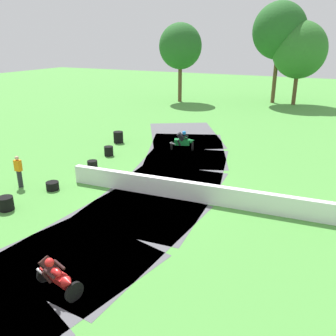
{
  "coord_description": "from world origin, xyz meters",
  "views": [
    {
      "loc": [
        7.19,
        -13.77,
        7.05
      ],
      "look_at": [
        -0.22,
        1.34,
        0.9
      ],
      "focal_mm": 38.05,
      "sensor_mm": 36.0,
      "label": 1
    }
  ],
  "objects_px": {
    "track_marshal": "(19,172)",
    "tire_stack_extra_b": "(118,137)",
    "motorcycle_lead_red": "(56,275)",
    "tire_stack_far": "(93,166)",
    "tire_stack_mid_b": "(53,186)",
    "tire_stack_mid_a": "(6,203)",
    "motorcycle_chase_green": "(183,141)",
    "tire_stack_extra_a": "(109,151)"
  },
  "relations": [
    {
      "from": "tire_stack_mid_b",
      "to": "tire_stack_far",
      "type": "xyz_separation_m",
      "value": [
        0.14,
        3.02,
        0.1
      ]
    },
    {
      "from": "motorcycle_lead_red",
      "to": "tire_stack_mid_a",
      "type": "height_order",
      "value": "motorcycle_lead_red"
    },
    {
      "from": "motorcycle_lead_red",
      "to": "track_marshal",
      "type": "relative_size",
      "value": 1.04
    },
    {
      "from": "tire_stack_mid_b",
      "to": "motorcycle_chase_green",
      "type": "bearing_deg",
      "value": 70.14
    },
    {
      "from": "tire_stack_mid_a",
      "to": "tire_stack_extra_b",
      "type": "distance_m",
      "value": 11.23
    },
    {
      "from": "motorcycle_chase_green",
      "to": "tire_stack_mid_a",
      "type": "relative_size",
      "value": 2.62
    },
    {
      "from": "tire_stack_mid_a",
      "to": "track_marshal",
      "type": "relative_size",
      "value": 0.4
    },
    {
      "from": "tire_stack_extra_a",
      "to": "tire_stack_extra_b",
      "type": "height_order",
      "value": "tire_stack_extra_b"
    },
    {
      "from": "tire_stack_extra_b",
      "to": "track_marshal",
      "type": "bearing_deg",
      "value": -89.36
    },
    {
      "from": "tire_stack_extra_a",
      "to": "tire_stack_extra_b",
      "type": "xyz_separation_m",
      "value": [
        -1.13,
        2.8,
        0.1
      ]
    },
    {
      "from": "tire_stack_far",
      "to": "track_marshal",
      "type": "distance_m",
      "value": 3.95
    },
    {
      "from": "tire_stack_mid_b",
      "to": "tire_stack_far",
      "type": "height_order",
      "value": "tire_stack_far"
    },
    {
      "from": "tire_stack_mid_a",
      "to": "tire_stack_extra_a",
      "type": "height_order",
      "value": "same"
    },
    {
      "from": "tire_stack_far",
      "to": "tire_stack_mid_a",
      "type": "bearing_deg",
      "value": -93.77
    },
    {
      "from": "tire_stack_extra_a",
      "to": "tire_stack_extra_b",
      "type": "bearing_deg",
      "value": 111.9
    },
    {
      "from": "tire_stack_mid_a",
      "to": "tire_stack_extra_a",
      "type": "xyz_separation_m",
      "value": [
        -0.44,
        8.32,
        0.0
      ]
    },
    {
      "from": "motorcycle_lead_red",
      "to": "tire_stack_mid_a",
      "type": "distance_m",
      "value": 6.64
    },
    {
      "from": "tire_stack_mid_b",
      "to": "motorcycle_lead_red",
      "type": "bearing_deg",
      "value": -45.84
    },
    {
      "from": "tire_stack_extra_a",
      "to": "tire_stack_mid_a",
      "type": "bearing_deg",
      "value": -87.0
    },
    {
      "from": "motorcycle_chase_green",
      "to": "tire_stack_far",
      "type": "relative_size",
      "value": 2.85
    },
    {
      "from": "tire_stack_mid_a",
      "to": "track_marshal",
      "type": "distance_m",
      "value": 2.64
    },
    {
      "from": "track_marshal",
      "to": "tire_stack_far",
      "type": "bearing_deg",
      "value": 62.13
    },
    {
      "from": "motorcycle_chase_green",
      "to": "tire_stack_extra_a",
      "type": "bearing_deg",
      "value": -141.73
    },
    {
      "from": "motorcycle_lead_red",
      "to": "motorcycle_chase_green",
      "type": "relative_size",
      "value": 0.99
    },
    {
      "from": "tire_stack_mid_b",
      "to": "tire_stack_extra_a",
      "type": "xyz_separation_m",
      "value": [
        -0.67,
        5.74,
        0.1
      ]
    },
    {
      "from": "tire_stack_extra_b",
      "to": "motorcycle_lead_red",
      "type": "bearing_deg",
      "value": -62.69
    },
    {
      "from": "tire_stack_mid_a",
      "to": "tire_stack_mid_b",
      "type": "relative_size",
      "value": 1.05
    },
    {
      "from": "motorcycle_chase_green",
      "to": "tire_stack_far",
      "type": "distance_m",
      "value": 6.51
    },
    {
      "from": "tire_stack_mid_a",
      "to": "tire_stack_mid_b",
      "type": "bearing_deg",
      "value": 84.84
    },
    {
      "from": "motorcycle_chase_green",
      "to": "tire_stack_mid_b",
      "type": "xyz_separation_m",
      "value": [
        -3.17,
        -8.77,
        -0.46
      ]
    },
    {
      "from": "tire_stack_far",
      "to": "track_marshal",
      "type": "height_order",
      "value": "track_marshal"
    },
    {
      "from": "track_marshal",
      "to": "tire_stack_extra_b",
      "type": "bearing_deg",
      "value": 90.64
    },
    {
      "from": "tire_stack_far",
      "to": "track_marshal",
      "type": "xyz_separation_m",
      "value": [
        -1.83,
        -3.46,
        0.52
      ]
    },
    {
      "from": "motorcycle_chase_green",
      "to": "tire_stack_extra_b",
      "type": "xyz_separation_m",
      "value": [
        -4.96,
        -0.22,
        -0.26
      ]
    },
    {
      "from": "motorcycle_chase_green",
      "to": "track_marshal",
      "type": "relative_size",
      "value": 1.05
    },
    {
      "from": "motorcycle_lead_red",
      "to": "track_marshal",
      "type": "distance_m",
      "value": 9.02
    },
    {
      "from": "tire_stack_far",
      "to": "track_marshal",
      "type": "relative_size",
      "value": 0.37
    },
    {
      "from": "motorcycle_lead_red",
      "to": "tire_stack_extra_a",
      "type": "xyz_separation_m",
      "value": [
        -6.26,
        11.5,
        -0.33
      ]
    },
    {
      "from": "motorcycle_chase_green",
      "to": "track_marshal",
      "type": "height_order",
      "value": "track_marshal"
    },
    {
      "from": "tire_stack_mid_b",
      "to": "tire_stack_extra_a",
      "type": "height_order",
      "value": "tire_stack_extra_a"
    },
    {
      "from": "motorcycle_chase_green",
      "to": "tire_stack_mid_a",
      "type": "height_order",
      "value": "motorcycle_chase_green"
    },
    {
      "from": "motorcycle_lead_red",
      "to": "tire_stack_far",
      "type": "bearing_deg",
      "value": 121.84
    }
  ]
}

